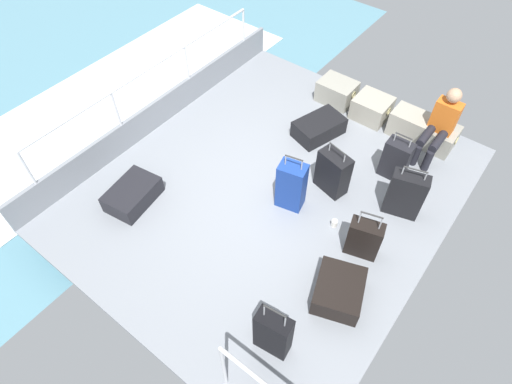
{
  "coord_description": "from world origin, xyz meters",
  "views": [
    {
      "loc": [
        2.17,
        -3.18,
        4.53
      ],
      "look_at": [
        -0.0,
        -0.38,
        0.25
      ],
      "focal_mm": 30.28,
      "sensor_mm": 36.0,
      "label": 1
    }
  ],
  "objects_px": {
    "suitcase_4": "(405,195)",
    "cargo_crate_3": "(437,136)",
    "suitcase_3": "(273,333)",
    "suitcase_5": "(396,159)",
    "suitcase_1": "(364,239)",
    "suitcase_7": "(319,127)",
    "suitcase_0": "(133,194)",
    "suitcase_6": "(291,186)",
    "passenger_seated": "(440,124)",
    "paper_cup": "(334,223)",
    "cargo_crate_1": "(372,108)",
    "suitcase_2": "(339,291)",
    "cargo_crate_2": "(410,124)",
    "suitcase_8": "(333,172)",
    "cargo_crate_0": "(337,91)"
  },
  "relations": [
    {
      "from": "suitcase_0",
      "to": "suitcase_5",
      "type": "height_order",
      "value": "suitcase_5"
    },
    {
      "from": "cargo_crate_3",
      "to": "suitcase_0",
      "type": "height_order",
      "value": "cargo_crate_3"
    },
    {
      "from": "suitcase_0",
      "to": "suitcase_3",
      "type": "bearing_deg",
      "value": -9.53
    },
    {
      "from": "suitcase_2",
      "to": "paper_cup",
      "type": "relative_size",
      "value": 7.5
    },
    {
      "from": "suitcase_8",
      "to": "cargo_crate_2",
      "type": "bearing_deg",
      "value": 77.47
    },
    {
      "from": "suitcase_5",
      "to": "suitcase_7",
      "type": "xyz_separation_m",
      "value": [
        -1.26,
        0.07,
        -0.16
      ]
    },
    {
      "from": "cargo_crate_3",
      "to": "suitcase_8",
      "type": "distance_m",
      "value": 1.86
    },
    {
      "from": "suitcase_1",
      "to": "suitcase_2",
      "type": "bearing_deg",
      "value": -82.43
    },
    {
      "from": "cargo_crate_2",
      "to": "suitcase_6",
      "type": "xyz_separation_m",
      "value": [
        -0.65,
        -2.2,
        0.16
      ]
    },
    {
      "from": "suitcase_0",
      "to": "suitcase_4",
      "type": "xyz_separation_m",
      "value": [
        2.88,
        2.01,
        0.21
      ]
    },
    {
      "from": "cargo_crate_1",
      "to": "suitcase_3",
      "type": "xyz_separation_m",
      "value": [
        0.94,
        -3.9,
        0.15
      ]
    },
    {
      "from": "cargo_crate_3",
      "to": "suitcase_1",
      "type": "bearing_deg",
      "value": -89.1
    },
    {
      "from": "cargo_crate_1",
      "to": "suitcase_2",
      "type": "xyz_separation_m",
      "value": [
        1.19,
        -3.0,
        -0.04
      ]
    },
    {
      "from": "suitcase_3",
      "to": "suitcase_5",
      "type": "height_order",
      "value": "suitcase_3"
    },
    {
      "from": "suitcase_3",
      "to": "paper_cup",
      "type": "distance_m",
      "value": 1.77
    },
    {
      "from": "suitcase_2",
      "to": "suitcase_3",
      "type": "height_order",
      "value": "suitcase_3"
    },
    {
      "from": "suitcase_4",
      "to": "cargo_crate_3",
      "type": "bearing_deg",
      "value": 95.49
    },
    {
      "from": "suitcase_2",
      "to": "paper_cup",
      "type": "xyz_separation_m",
      "value": [
        -0.54,
        0.82,
        -0.09
      ]
    },
    {
      "from": "suitcase_6",
      "to": "suitcase_5",
      "type": "bearing_deg",
      "value": 57.45
    },
    {
      "from": "suitcase_6",
      "to": "suitcase_8",
      "type": "relative_size",
      "value": 1.15
    },
    {
      "from": "cargo_crate_3",
      "to": "suitcase_3",
      "type": "relative_size",
      "value": 0.66
    },
    {
      "from": "cargo_crate_2",
      "to": "cargo_crate_3",
      "type": "xyz_separation_m",
      "value": [
        0.42,
        0.04,
        -0.03
      ]
    },
    {
      "from": "cargo_crate_1",
      "to": "passenger_seated",
      "type": "distance_m",
      "value": 1.14
    },
    {
      "from": "suitcase_7",
      "to": "suitcase_8",
      "type": "relative_size",
      "value": 1.11
    },
    {
      "from": "suitcase_2",
      "to": "suitcase_7",
      "type": "height_order",
      "value": "suitcase_2"
    },
    {
      "from": "cargo_crate_3",
      "to": "suitcase_1",
      "type": "distance_m",
      "value": 2.33
    },
    {
      "from": "cargo_crate_3",
      "to": "paper_cup",
      "type": "xyz_separation_m",
      "value": [
        -0.41,
        -2.19,
        -0.12
      ]
    },
    {
      "from": "cargo_crate_3",
      "to": "suitcase_3",
      "type": "height_order",
      "value": "suitcase_3"
    },
    {
      "from": "suitcase_4",
      "to": "suitcase_8",
      "type": "xyz_separation_m",
      "value": [
        -0.93,
        -0.21,
        -0.03
      ]
    },
    {
      "from": "suitcase_1",
      "to": "passenger_seated",
      "type": "bearing_deg",
      "value": 90.98
    },
    {
      "from": "cargo_crate_2",
      "to": "paper_cup",
      "type": "relative_size",
      "value": 6.01
    },
    {
      "from": "passenger_seated",
      "to": "suitcase_3",
      "type": "distance_m",
      "value": 3.74
    },
    {
      "from": "passenger_seated",
      "to": "suitcase_2",
      "type": "bearing_deg",
      "value": -87.42
    },
    {
      "from": "suitcase_0",
      "to": "suitcase_6",
      "type": "bearing_deg",
      "value": 36.55
    },
    {
      "from": "cargo_crate_0",
      "to": "suitcase_3",
      "type": "distance_m",
      "value": 4.23
    },
    {
      "from": "suitcase_5",
      "to": "paper_cup",
      "type": "bearing_deg",
      "value": -97.82
    },
    {
      "from": "cargo_crate_2",
      "to": "paper_cup",
      "type": "xyz_separation_m",
      "value": [
        0.01,
        -2.16,
        -0.15
      ]
    },
    {
      "from": "suitcase_6",
      "to": "paper_cup",
      "type": "distance_m",
      "value": 0.73
    },
    {
      "from": "cargo_crate_3",
      "to": "suitcase_5",
      "type": "bearing_deg",
      "value": -104.39
    },
    {
      "from": "suitcase_3",
      "to": "suitcase_5",
      "type": "bearing_deg",
      "value": 92.22
    },
    {
      "from": "cargo_crate_0",
      "to": "cargo_crate_3",
      "type": "height_order",
      "value": "cargo_crate_0"
    },
    {
      "from": "suitcase_1",
      "to": "suitcase_5",
      "type": "bearing_deg",
      "value": 101.26
    },
    {
      "from": "suitcase_0",
      "to": "suitcase_8",
      "type": "distance_m",
      "value": 2.66
    },
    {
      "from": "suitcase_1",
      "to": "suitcase_7",
      "type": "distance_m",
      "value": 2.12
    },
    {
      "from": "cargo_crate_2",
      "to": "suitcase_4",
      "type": "relative_size",
      "value": 0.74
    },
    {
      "from": "suitcase_1",
      "to": "suitcase_4",
      "type": "distance_m",
      "value": 0.87
    },
    {
      "from": "cargo_crate_2",
      "to": "suitcase_6",
      "type": "relative_size",
      "value": 0.69
    },
    {
      "from": "cargo_crate_0",
      "to": "suitcase_0",
      "type": "relative_size",
      "value": 0.8
    },
    {
      "from": "suitcase_6",
      "to": "passenger_seated",
      "type": "bearing_deg",
      "value": 62.55
    },
    {
      "from": "suitcase_4",
      "to": "suitcase_5",
      "type": "xyz_separation_m",
      "value": [
        -0.38,
        0.53,
        -0.04
      ]
    }
  ]
}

